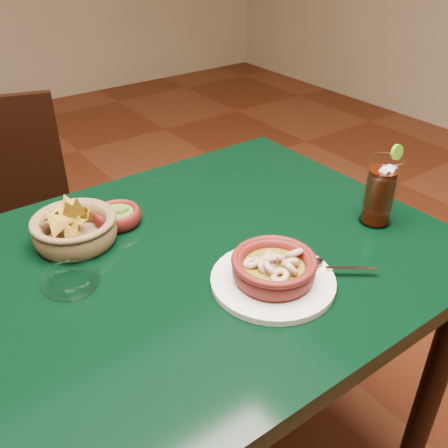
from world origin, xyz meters
TOP-DOWN VIEW (x-y plane):
  - dining_table at (0.00, 0.00)m, footprint 1.20×0.80m
  - dining_chair at (-0.14, 0.70)m, footprint 0.52×0.52m
  - shrimp_plate at (0.15, -0.17)m, footprint 0.30×0.23m
  - chip_basket at (-0.10, 0.18)m, footprint 0.21×0.21m
  - guacamole_ramekin at (0.01, 0.20)m, footprint 0.12×0.12m
  - cola_drink at (0.48, -0.13)m, footprint 0.15×0.15m
  - glass_ashtray at (-0.16, 0.05)m, footprint 0.12×0.12m

SIDE VIEW (x-z plane):
  - dining_chair at x=-0.14m, z-range 0.04..0.94m
  - dining_table at x=0.00m, z-range 0.28..1.03m
  - glass_ashtray at x=-0.16m, z-range 0.75..0.78m
  - guacamole_ramekin at x=0.01m, z-range 0.75..0.79m
  - shrimp_plate at x=0.15m, z-range 0.74..0.82m
  - chip_basket at x=-0.10m, z-range 0.72..0.84m
  - cola_drink at x=0.48m, z-range 0.74..0.91m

